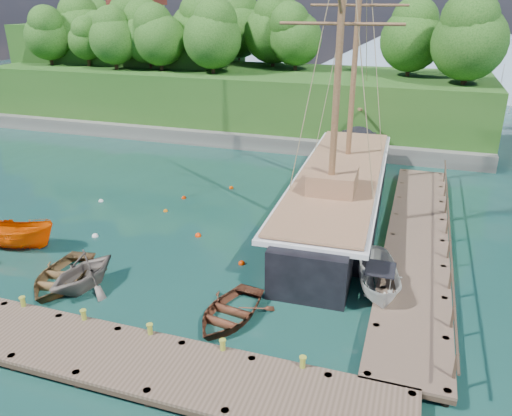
# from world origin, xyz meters

# --- Properties ---
(ground) EXTENTS (160.00, 160.00, 0.00)m
(ground) POSITION_xyz_m (0.00, 0.00, 0.00)
(ground) COLOR #113830
(ground) RESTS_ON ground
(dock_near) EXTENTS (20.00, 3.20, 1.10)m
(dock_near) POSITION_xyz_m (2.00, -6.50, 0.43)
(dock_near) COLOR #4F3E31
(dock_near) RESTS_ON ground
(dock_east) EXTENTS (3.20, 24.00, 1.10)m
(dock_east) POSITION_xyz_m (11.50, 7.00, 0.43)
(dock_east) COLOR #4F3E31
(dock_east) RESTS_ON ground
(bollard_0) EXTENTS (0.26, 0.26, 0.45)m
(bollard_0) POSITION_xyz_m (-4.00, -5.10, 0.00)
(bollard_0) COLOR olive
(bollard_0) RESTS_ON ground
(bollard_1) EXTENTS (0.26, 0.26, 0.45)m
(bollard_1) POSITION_xyz_m (-1.00, -5.10, 0.00)
(bollard_1) COLOR olive
(bollard_1) RESTS_ON ground
(bollard_2) EXTENTS (0.26, 0.26, 0.45)m
(bollard_2) POSITION_xyz_m (2.00, -5.10, 0.00)
(bollard_2) COLOR olive
(bollard_2) RESTS_ON ground
(bollard_3) EXTENTS (0.26, 0.26, 0.45)m
(bollard_3) POSITION_xyz_m (5.00, -5.10, 0.00)
(bollard_3) COLOR olive
(bollard_3) RESTS_ON ground
(bollard_4) EXTENTS (0.26, 0.26, 0.45)m
(bollard_4) POSITION_xyz_m (8.00, -5.10, 0.00)
(bollard_4) COLOR olive
(bollard_4) RESTS_ON ground
(rowboat_0) EXTENTS (3.96, 5.03, 0.94)m
(rowboat_0) POSITION_xyz_m (-4.44, -2.19, 0.00)
(rowboat_0) COLOR brown
(rowboat_0) RESTS_ON ground
(rowboat_1) EXTENTS (3.84, 4.25, 1.97)m
(rowboat_1) POSITION_xyz_m (-3.16, -2.25, 0.00)
(rowboat_1) COLOR #695F58
(rowboat_1) RESTS_ON ground
(rowboat_2) EXTENTS (3.60, 4.61, 0.87)m
(rowboat_2) POSITION_xyz_m (4.20, -2.38, 0.00)
(rowboat_2) COLOR #4D2718
(rowboat_2) RESTS_ON ground
(motorboat_orange) EXTENTS (4.83, 2.55, 1.77)m
(motorboat_orange) POSITION_xyz_m (-9.11, 0.04, 0.00)
(motorboat_orange) COLOR #D74A00
(motorboat_orange) RESTS_ON ground
(cabin_boat_white) EXTENTS (2.65, 4.94, 1.81)m
(cabin_boat_white) POSITION_xyz_m (10.00, 1.34, 0.00)
(cabin_boat_white) COLOR silver
(cabin_boat_white) RESTS_ON ground
(schooner) EXTENTS (5.86, 28.23, 20.81)m
(schooner) POSITION_xyz_m (6.59, 10.47, 1.15)
(schooner) COLOR black
(schooner) RESTS_ON ground
(mooring_buoy_0) EXTENTS (0.36, 0.36, 0.36)m
(mooring_buoy_0) POSITION_xyz_m (-5.94, 2.59, 0.00)
(mooring_buoy_0) COLOR silver
(mooring_buoy_0) RESTS_ON ground
(mooring_buoy_1) EXTENTS (0.28, 0.28, 0.28)m
(mooring_buoy_1) POSITION_xyz_m (-3.87, 7.15, 0.00)
(mooring_buoy_1) COLOR #CE640B
(mooring_buoy_1) RESTS_ON ground
(mooring_buoy_2) EXTENTS (0.36, 0.36, 0.36)m
(mooring_buoy_2) POSITION_xyz_m (-0.38, 4.49, 0.00)
(mooring_buoy_2) COLOR red
(mooring_buoy_2) RESTS_ON ground
(mooring_buoy_3) EXTENTS (0.30, 0.30, 0.30)m
(mooring_buoy_3) POSITION_xyz_m (4.49, 5.78, 0.00)
(mooring_buoy_3) COLOR silver
(mooring_buoy_3) RESTS_ON ground
(mooring_buoy_4) EXTENTS (0.31, 0.31, 0.31)m
(mooring_buoy_4) POSITION_xyz_m (-3.77, 9.60, 0.00)
(mooring_buoy_4) COLOR #F03000
(mooring_buoy_4) RESTS_ON ground
(mooring_buoy_5) EXTENTS (0.31, 0.31, 0.31)m
(mooring_buoy_5) POSITION_xyz_m (-1.40, 12.44, 0.00)
(mooring_buoy_5) COLOR #FA4900
(mooring_buoy_5) RESTS_ON ground
(mooring_buoy_6) EXTENTS (0.32, 0.32, 0.32)m
(mooring_buoy_6) POSITION_xyz_m (-8.79, 7.31, 0.00)
(mooring_buoy_6) COLOR silver
(mooring_buoy_6) RESTS_ON ground
(mooring_buoy_7) EXTENTS (0.35, 0.35, 0.35)m
(mooring_buoy_7) POSITION_xyz_m (3.10, 2.20, 0.00)
(mooring_buoy_7) COLOR #E13000
(mooring_buoy_7) RESTS_ON ground
(headland) EXTENTS (51.00, 19.31, 12.90)m
(headland) POSITION_xyz_m (-12.88, 31.36, 5.54)
(headland) COLOR #474744
(headland) RESTS_ON ground
(distant_ridge) EXTENTS (117.00, 40.00, 10.00)m
(distant_ridge) POSITION_xyz_m (4.30, 70.00, 4.35)
(distant_ridge) COLOR #728CA5
(distant_ridge) RESTS_ON ground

